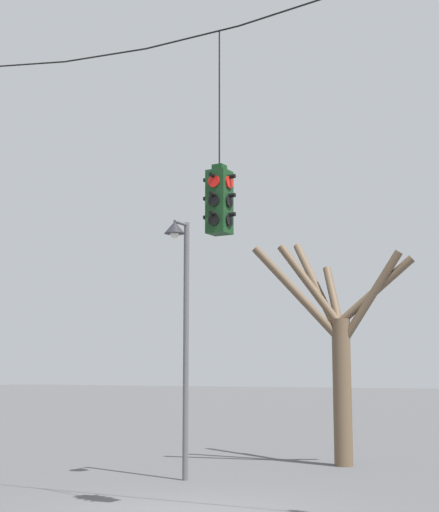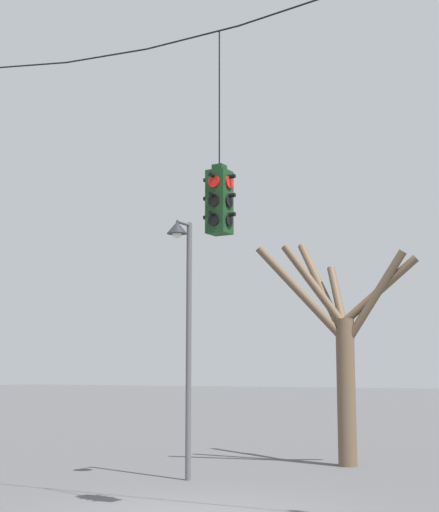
% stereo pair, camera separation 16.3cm
% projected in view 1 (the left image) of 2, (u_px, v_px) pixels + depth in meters
% --- Properties ---
extents(span_wire, '(13.07, 0.03, 0.86)m').
position_uv_depth(span_wire, '(191.00, 22.00, 13.46)').
color(span_wire, black).
extents(traffic_light_near_left_pole, '(0.58, 0.58, 3.46)m').
position_uv_depth(traffic_light_near_left_pole, '(220.00, 200.00, 12.72)').
color(traffic_light_near_left_pole, '#143819').
extents(street_lamp, '(0.44, 0.77, 5.49)m').
position_uv_depth(street_lamp, '(181.00, 295.00, 16.77)').
color(street_lamp, '#515156').
rests_on(street_lamp, ground_plane).
extents(bare_tree, '(3.80, 2.66, 5.76)m').
position_uv_depth(bare_tree, '(337.00, 343.00, 19.40)').
color(bare_tree, brown).
rests_on(bare_tree, ground_plane).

